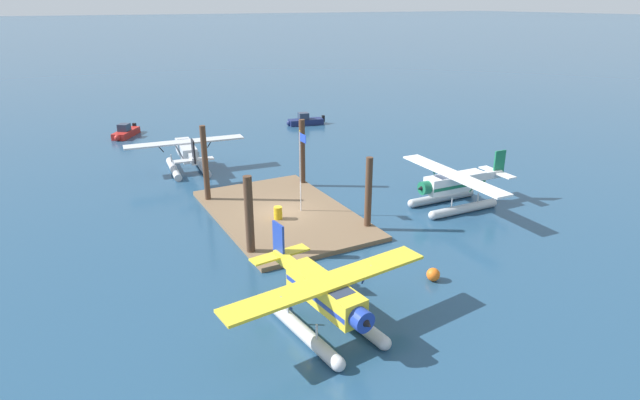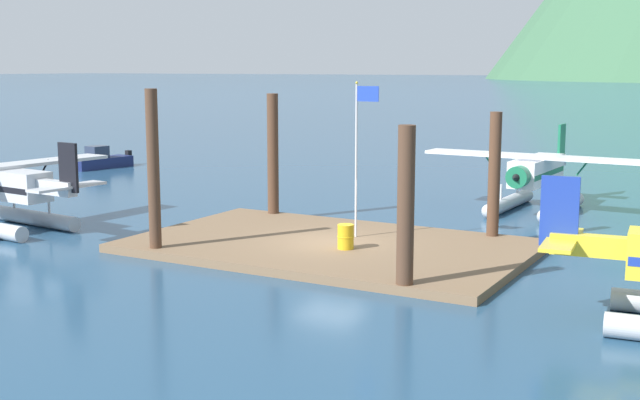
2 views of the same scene
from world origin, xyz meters
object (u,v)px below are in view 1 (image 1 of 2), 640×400
Objects in this scene: boat_navy_open_west at (305,121)px; seaplane_white_bow_right at (454,187)px; boat_red_open_sw at (125,132)px; flagpole at (301,162)px; seaplane_silver_port_aft at (187,154)px; fuel_drum at (278,213)px; seaplane_yellow_stbd_aft at (325,299)px; mooring_buoy at (433,274)px.

seaplane_white_bow_right is at bearing -4.97° from boat_navy_open_west.
boat_navy_open_west is (4.11, 20.53, 0.00)m from boat_red_open_sw.
flagpole reaches higher than seaplane_silver_port_aft.
fuel_drum is at bearing -105.19° from seaplane_white_bow_right.
seaplane_silver_port_aft is at bearing 178.63° from seaplane_yellow_stbd_aft.
mooring_buoy is at bearing 14.49° from seaplane_silver_port_aft.
seaplane_white_bow_right is at bearing 133.34° from mooring_buoy.
seaplane_silver_port_aft is at bearing -170.58° from fuel_drum.
seaplane_white_bow_right is 2.15× the size of boat_navy_open_west.
flagpole is 31.06m from boat_red_open_sw.
seaplane_yellow_stbd_aft is at bearing -13.94° from fuel_drum.
boat_navy_open_west is (-38.75, 18.26, -1.09)m from seaplane_yellow_stbd_aft.
mooring_buoy is at bearing 10.65° from flagpole.
seaplane_silver_port_aft is at bearing 10.46° from boat_red_open_sw.
flagpole reaches higher than seaplane_white_bow_right.
fuel_drum is 12.79m from seaplane_yellow_stbd_aft.
mooring_buoy is (11.78, 2.22, -3.59)m from flagpole.
seaplane_silver_port_aft is (-14.14, -4.48, -2.38)m from flagpole.
seaplane_white_bow_right is at bearing 27.90° from boat_red_open_sw.
seaplane_silver_port_aft is 23.49m from seaplane_white_bow_right.
boat_red_open_sw is (-30.47, -5.35, -0.25)m from fuel_drum.
boat_red_open_sw is 0.89× the size of boat_navy_open_west.
mooring_buoy is at bearing -46.66° from seaplane_white_bow_right.
flagpole is at bearing 13.88° from boat_red_open_sw.
fuel_drum is 0.08× the size of seaplane_yellow_stbd_aft.
boat_navy_open_west is at bearing 123.62° from seaplane_silver_port_aft.
boat_red_open_sw is at bearing -167.02° from mooring_buoy.
seaplane_yellow_stbd_aft is at bearing -1.37° from seaplane_silver_port_aft.
seaplane_silver_port_aft reaches higher than fuel_drum.
mooring_buoy is 39.18m from boat_navy_open_west.
fuel_drum is 14.87m from seaplane_silver_port_aft.
seaplane_silver_port_aft is 2.16× the size of boat_navy_open_west.
boat_navy_open_west is (-26.36, 15.18, -0.25)m from fuel_drum.
mooring_buoy is 42.84m from boat_red_open_sw.
mooring_buoy is 0.17× the size of boat_red_open_sw.
seaplane_silver_port_aft is at bearing -140.26° from seaplane_white_bow_right.
seaplane_white_bow_right reaches higher than boat_red_open_sw.
boat_red_open_sw is (-15.82, -2.92, -1.09)m from seaplane_silver_port_aft.
fuel_drum is at bearing -29.94° from boat_navy_open_west.
seaplane_white_bow_right reaches higher than mooring_buoy.
fuel_drum reaches higher than mooring_buoy.
flagpole is 7.94× the size of mooring_buoy.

